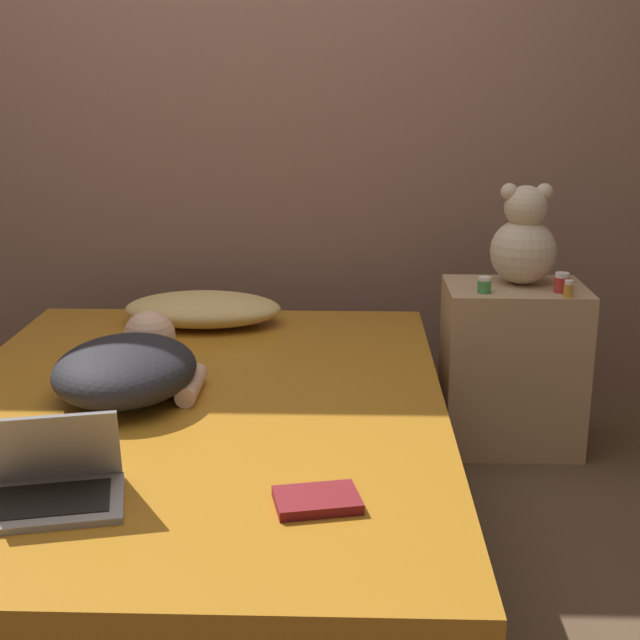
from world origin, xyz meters
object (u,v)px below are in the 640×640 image
at_px(laptop, 48,482).
at_px(bottle_red, 562,283).
at_px(pillow, 203,309).
at_px(person_lying, 130,366).
at_px(bottle_amber, 569,289).
at_px(book, 317,500).
at_px(teddy_bear, 524,241).
at_px(bottle_green, 484,285).

distance_m(laptop, bottle_red, 1.92).
bearing_deg(pillow, person_lying, -97.97).
xyz_separation_m(pillow, person_lying, (-0.10, -0.73, 0.02)).
height_order(pillow, person_lying, person_lying).
distance_m(bottle_red, bottle_amber, 0.07).
relative_size(bottle_red, book, 0.33).
relative_size(teddy_bear, bottle_green, 6.45).
distance_m(laptop, teddy_bear, 1.94).
height_order(teddy_bear, bottle_red, teddy_bear).
distance_m(pillow, person_lying, 0.74).
bearing_deg(person_lying, book, -50.04).
relative_size(teddy_bear, bottle_amber, 6.16).
height_order(bottle_red, bottle_amber, bottle_red).
bearing_deg(person_lying, bottle_amber, 20.13).
height_order(pillow, bottle_green, bottle_green).
relative_size(bottle_red, bottle_amber, 1.17).
xyz_separation_m(teddy_bear, bottle_amber, (0.12, -0.20, -0.13)).
relative_size(bottle_amber, book, 0.28).
bearing_deg(laptop, bottle_amber, 27.27).
height_order(laptop, book, laptop).
bearing_deg(bottle_red, teddy_bear, 132.69).
xyz_separation_m(teddy_bear, bottle_red, (0.12, -0.13, -0.13)).
relative_size(laptop, bottle_amber, 6.22).
bearing_deg(person_lying, bottle_red, 22.71).
distance_m(laptop, bottle_green, 1.72).
height_order(laptop, bottle_amber, bottle_amber).
distance_m(person_lying, bottle_green, 1.27).
bearing_deg(teddy_bear, bottle_green, -137.60).
bearing_deg(teddy_bear, book, -116.47).
xyz_separation_m(pillow, bottle_amber, (1.30, -0.22, 0.14)).
bearing_deg(person_lying, teddy_bear, 29.05).
xyz_separation_m(bottle_red, bottle_green, (-0.27, -0.02, -0.01)).
distance_m(pillow, book, 1.50).
distance_m(pillow, teddy_bear, 1.21).
bearing_deg(bottle_amber, teddy_bear, 122.48).
height_order(person_lying, bottle_green, bottle_green).
xyz_separation_m(pillow, laptop, (-0.12, -1.43, -0.01)).
height_order(person_lying, bottle_red, bottle_red).
xyz_separation_m(teddy_bear, bottle_green, (-0.16, -0.14, -0.13)).
bearing_deg(laptop, bottle_green, 34.77).
height_order(bottle_amber, book, bottle_amber).
bearing_deg(bottle_amber, pillow, 170.60).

